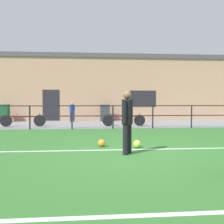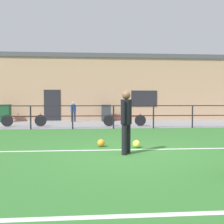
{
  "view_description": "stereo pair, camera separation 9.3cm",
  "coord_description": "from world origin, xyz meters",
  "px_view_note": "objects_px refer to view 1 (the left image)",
  "views": [
    {
      "loc": [
        -1.17,
        -6.61,
        1.41
      ],
      "look_at": [
        -0.32,
        2.85,
        0.97
      ],
      "focal_mm": 41.37,
      "sensor_mm": 36.0,
      "label": 1
    },
    {
      "loc": [
        -1.08,
        -6.62,
        1.41
      ],
      "look_at": [
        -0.32,
        2.85,
        0.97
      ],
      "focal_mm": 41.37,
      "sensor_mm": 36.0,
      "label": 2
    }
  ],
  "objects_px": {
    "soccer_ball_match": "(137,144)",
    "bicycle_parked_2": "(23,120)",
    "bicycle_parked_1": "(124,120)",
    "trash_bin_0": "(4,113)",
    "soccer_ball_spare": "(102,143)",
    "trash_bin_1": "(105,113)",
    "player_goalkeeper": "(127,118)",
    "spectator_child": "(72,110)"
  },
  "relations": [
    {
      "from": "bicycle_parked_2",
      "to": "trash_bin_0",
      "type": "xyz_separation_m",
      "value": [
        -1.92,
        3.02,
        0.23
      ]
    },
    {
      "from": "bicycle_parked_1",
      "to": "trash_bin_1",
      "type": "xyz_separation_m",
      "value": [
        -0.8,
        3.34,
        0.23
      ]
    },
    {
      "from": "bicycle_parked_1",
      "to": "trash_bin_0",
      "type": "relative_size",
      "value": 2.08
    },
    {
      "from": "soccer_ball_match",
      "to": "spectator_child",
      "type": "height_order",
      "value": "spectator_child"
    },
    {
      "from": "player_goalkeeper",
      "to": "bicycle_parked_1",
      "type": "height_order",
      "value": "player_goalkeeper"
    },
    {
      "from": "bicycle_parked_1",
      "to": "trash_bin_0",
      "type": "bearing_deg",
      "value": 156.07
    },
    {
      "from": "soccer_ball_spare",
      "to": "spectator_child",
      "type": "xyz_separation_m",
      "value": [
        -1.46,
        8.99,
        0.63
      ]
    },
    {
      "from": "soccer_ball_match",
      "to": "bicycle_parked_2",
      "type": "height_order",
      "value": "bicycle_parked_2"
    },
    {
      "from": "bicycle_parked_1",
      "to": "spectator_child",
      "type": "bearing_deg",
      "value": 133.62
    },
    {
      "from": "bicycle_parked_1",
      "to": "soccer_ball_spare",
      "type": "bearing_deg",
      "value": -103.98
    },
    {
      "from": "soccer_ball_spare",
      "to": "trash_bin_0",
      "type": "height_order",
      "value": "trash_bin_0"
    },
    {
      "from": "soccer_ball_spare",
      "to": "trash_bin_1",
      "type": "relative_size",
      "value": 0.21
    },
    {
      "from": "bicycle_parked_2",
      "to": "soccer_ball_spare",
      "type": "bearing_deg",
      "value": -57.83
    },
    {
      "from": "bicycle_parked_1",
      "to": "trash_bin_1",
      "type": "distance_m",
      "value": 3.44
    },
    {
      "from": "bicycle_parked_2",
      "to": "trash_bin_1",
      "type": "bearing_deg",
      "value": 34.97
    },
    {
      "from": "player_goalkeeper",
      "to": "trash_bin_1",
      "type": "bearing_deg",
      "value": 29.44
    },
    {
      "from": "soccer_ball_match",
      "to": "soccer_ball_spare",
      "type": "height_order",
      "value": "soccer_ball_spare"
    },
    {
      "from": "player_goalkeeper",
      "to": "bicycle_parked_2",
      "type": "height_order",
      "value": "player_goalkeeper"
    },
    {
      "from": "spectator_child",
      "to": "bicycle_parked_2",
      "type": "distance_m",
      "value": 3.76
    },
    {
      "from": "bicycle_parked_2",
      "to": "trash_bin_1",
      "type": "relative_size",
      "value": 2.16
    },
    {
      "from": "bicycle_parked_2",
      "to": "player_goalkeeper",
      "type": "bearing_deg",
      "value": -58.23
    },
    {
      "from": "bicycle_parked_2",
      "to": "trash_bin_0",
      "type": "bearing_deg",
      "value": 122.47
    },
    {
      "from": "player_goalkeeper",
      "to": "trash_bin_0",
      "type": "height_order",
      "value": "player_goalkeeper"
    },
    {
      "from": "soccer_ball_spare",
      "to": "spectator_child",
      "type": "height_order",
      "value": "spectator_child"
    },
    {
      "from": "soccer_ball_match",
      "to": "bicycle_parked_1",
      "type": "distance_m",
      "value": 6.17
    },
    {
      "from": "player_goalkeeper",
      "to": "soccer_ball_spare",
      "type": "distance_m",
      "value": 1.49
    },
    {
      "from": "player_goalkeeper",
      "to": "soccer_ball_match",
      "type": "distance_m",
      "value": 1.25
    },
    {
      "from": "bicycle_parked_2",
      "to": "trash_bin_0",
      "type": "distance_m",
      "value": 3.59
    },
    {
      "from": "soccer_ball_match",
      "to": "trash_bin_0",
      "type": "height_order",
      "value": "trash_bin_0"
    },
    {
      "from": "bicycle_parked_1",
      "to": "trash_bin_0",
      "type": "distance_m",
      "value": 7.91
    },
    {
      "from": "bicycle_parked_2",
      "to": "soccer_ball_match",
      "type": "bearing_deg",
      "value": -52.44
    },
    {
      "from": "bicycle_parked_2",
      "to": "trash_bin_1",
      "type": "distance_m",
      "value": 5.5
    },
    {
      "from": "player_goalkeeper",
      "to": "bicycle_parked_1",
      "type": "relative_size",
      "value": 0.72
    },
    {
      "from": "player_goalkeeper",
      "to": "spectator_child",
      "type": "height_order",
      "value": "player_goalkeeper"
    },
    {
      "from": "soccer_ball_spare",
      "to": "bicycle_parked_1",
      "type": "bearing_deg",
      "value": 76.02
    },
    {
      "from": "spectator_child",
      "to": "trash_bin_1",
      "type": "xyz_separation_m",
      "value": [
        2.13,
        0.27,
        -0.18
      ]
    },
    {
      "from": "bicycle_parked_1",
      "to": "bicycle_parked_2",
      "type": "distance_m",
      "value": 5.31
    },
    {
      "from": "soccer_ball_match",
      "to": "trash_bin_0",
      "type": "distance_m",
      "value": 11.57
    },
    {
      "from": "spectator_child",
      "to": "bicycle_parked_2",
      "type": "height_order",
      "value": "spectator_child"
    },
    {
      "from": "spectator_child",
      "to": "trash_bin_1",
      "type": "height_order",
      "value": "spectator_child"
    },
    {
      "from": "soccer_ball_spare",
      "to": "trash_bin_1",
      "type": "xyz_separation_m",
      "value": [
        0.67,
        9.25,
        0.45
      ]
    },
    {
      "from": "soccer_ball_spare",
      "to": "bicycle_parked_2",
      "type": "distance_m",
      "value": 7.21
    }
  ]
}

